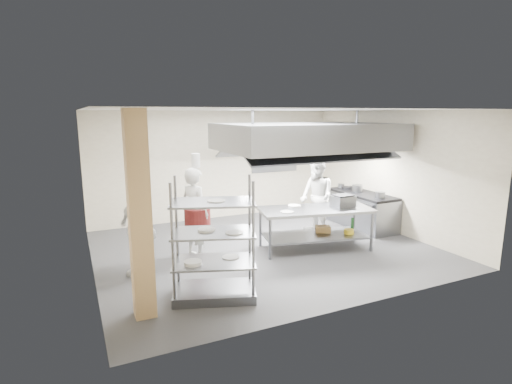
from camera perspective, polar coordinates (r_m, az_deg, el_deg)
name	(u,v)px	position (r m, az deg, el deg)	size (l,w,h in m)	color
floor	(264,248)	(8.88, 1.22, -8.07)	(7.00, 7.00, 0.00)	#3B3B3E
ceiling	(265,110)	(8.38, 1.31, 11.67)	(7.00, 7.00, 0.00)	silver
wall_back	(217,165)	(11.25, -5.53, 3.84)	(7.00, 7.00, 0.00)	#BBAF94
wall_left	(87,196)	(7.66, -22.95, -0.47)	(6.00, 6.00, 0.00)	#BBAF94
wall_right	(390,172)	(10.52, 18.65, 2.79)	(6.00, 6.00, 0.00)	#BBAF94
column	(140,217)	(5.85, -16.28, -3.41)	(0.30, 0.30, 3.00)	tan
exhaust_hood	(308,137)	(9.39, 7.39, 7.87)	(4.00, 2.50, 0.60)	gray
hood_strip_a	(273,152)	(8.96, 2.45, 5.74)	(1.60, 0.12, 0.04)	white
hood_strip_b	(339,149)	(9.92, 11.77, 6.05)	(1.60, 0.12, 0.04)	white
wall_shelf	(277,162)	(11.82, 3.01, 4.23)	(1.50, 0.28, 0.04)	gray
island	(315,229)	(8.84, 8.43, -5.20)	(2.42, 1.01, 0.91)	gray
island_worktop	(316,210)	(8.73, 8.51, -2.52)	(2.42, 1.01, 0.06)	gray
island_undershelf	(315,235)	(8.88, 8.40, -6.16)	(2.22, 0.91, 0.04)	slate
pass_rack	(214,239)	(6.37, -6.09, -6.72)	(1.30, 0.76, 1.95)	gray
cooking_range	(362,211)	(10.80, 14.86, -2.62)	(0.80, 2.00, 0.84)	slate
range_top	(363,194)	(10.71, 14.98, -0.28)	(0.78, 1.96, 0.06)	black
chef_head	(195,213)	(8.19, -8.70, -3.00)	(0.69, 0.45, 1.88)	silver
chef_line	(316,197)	(9.75, 8.64, -0.71)	(0.91, 0.71, 1.88)	white
chef_plating	(138,229)	(7.51, -16.57, -5.11)	(1.03, 0.43, 1.76)	silver
griddle	(343,201)	(9.04, 12.31, -1.24)	(0.46, 0.36, 0.23)	slate
wicker_basket	(323,229)	(9.06, 9.54, -5.24)	(0.33, 0.22, 0.14)	brown
stockpot	(357,188)	(10.80, 14.26, 0.53)	(0.27, 0.27, 0.19)	gray
plate_stack	(214,260)	(6.49, -6.03, -9.68)	(0.28, 0.28, 0.05)	white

